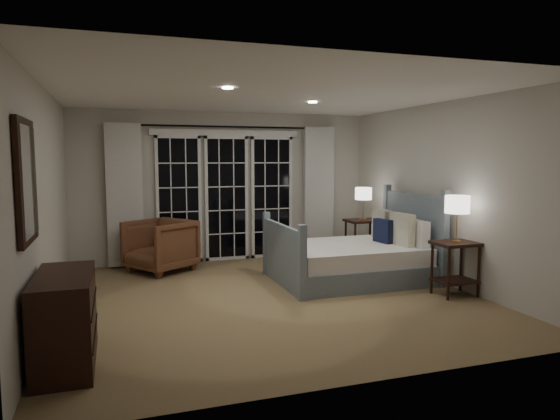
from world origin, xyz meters
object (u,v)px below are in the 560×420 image
object	(u,v)px
nightstand_left	(455,260)
dresser	(65,320)
lamp_left	(457,205)
armchair	(160,246)
lamp_right	(363,194)
nightstand_right	(363,234)
bed	(355,258)

from	to	relation	value
nightstand_left	dresser	xyz separation A→B (m)	(-4.48, -0.74, -0.07)
lamp_left	armchair	size ratio (longest dim) A/B	0.66
lamp_right	lamp_left	bearing A→B (deg)	-86.91
nightstand_left	lamp_left	size ratio (longest dim) A/B	1.17
lamp_right	armchair	distance (m)	3.39
armchair	nightstand_left	bearing A→B (deg)	18.17
lamp_left	dresser	bearing A→B (deg)	-170.66
lamp_left	lamp_right	size ratio (longest dim) A/B	1.09
nightstand_right	armchair	bearing A→B (deg)	174.44
lamp_left	bed	bearing A→B (deg)	126.03
lamp_right	armchair	world-z (taller)	lamp_right
nightstand_right	armchair	xyz separation A→B (m)	(-3.29, 0.32, -0.07)
lamp_left	lamp_right	bearing A→B (deg)	93.09
armchair	bed	bearing A→B (deg)	26.23
dresser	bed	bearing A→B (deg)	27.17
nightstand_left	nightstand_right	xyz separation A→B (m)	(-0.12, 2.24, 0.02)
nightstand_left	armchair	distance (m)	4.26
dresser	nightstand_right	bearing A→B (deg)	34.32
lamp_right	dresser	bearing A→B (deg)	-145.68
nightstand_left	armchair	bearing A→B (deg)	143.12
bed	nightstand_left	bearing A→B (deg)	-53.97
nightstand_right	lamp_left	bearing A→B (deg)	-86.91
nightstand_right	bed	bearing A→B (deg)	-122.70
armchair	dresser	size ratio (longest dim) A/B	0.81
bed	lamp_left	world-z (taller)	lamp_left
bed	lamp_left	xyz separation A→B (m)	(0.83, -1.14, 0.84)
bed	dresser	distance (m)	4.10
armchair	lamp_left	bearing A→B (deg)	18.17
nightstand_right	lamp_right	world-z (taller)	lamp_right
nightstand_left	dresser	size ratio (longest dim) A/B	0.63
lamp_right	dresser	distance (m)	5.33
bed	dresser	world-z (taller)	bed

